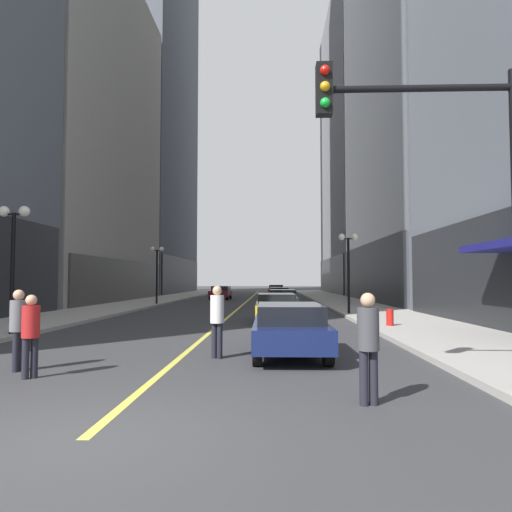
% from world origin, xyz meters
% --- Properties ---
extents(ground_plane, '(200.00, 200.00, 0.00)m').
position_xyz_m(ground_plane, '(0.00, 35.00, 0.00)').
color(ground_plane, '#38383A').
extents(sidewalk_left, '(4.50, 78.00, 0.15)m').
position_xyz_m(sidewalk_left, '(-8.25, 35.00, 0.07)').
color(sidewalk_left, '#ADA8A0').
rests_on(sidewalk_left, ground).
extents(sidewalk_right, '(4.50, 78.00, 0.15)m').
position_xyz_m(sidewalk_right, '(8.25, 35.00, 0.07)').
color(sidewalk_right, '#ADA8A0').
rests_on(sidewalk_right, ground).
extents(lane_centre_stripe, '(0.16, 70.00, 0.01)m').
position_xyz_m(lane_centre_stripe, '(0.00, 35.00, 0.00)').
color(lane_centre_stripe, '#E5D64C').
rests_on(lane_centre_stripe, ground).
extents(building_left_mid, '(15.82, 24.00, 30.17)m').
position_xyz_m(building_left_mid, '(-18.31, 34.50, 15.04)').
color(building_left_mid, '#A8A399').
rests_on(building_left_mid, ground).
extents(building_right_far, '(15.41, 26.00, 41.51)m').
position_xyz_m(building_right_far, '(18.10, 60.00, 20.69)').
color(building_right_far, gray).
rests_on(building_right_far, ground).
extents(car_navy, '(1.88, 4.76, 1.32)m').
position_xyz_m(car_navy, '(2.74, 6.51, 0.72)').
color(car_navy, '#141E4C').
rests_on(car_navy, ground).
extents(car_yellow, '(1.92, 4.69, 1.32)m').
position_xyz_m(car_yellow, '(2.47, 15.57, 0.72)').
color(car_yellow, yellow).
rests_on(car_yellow, ground).
extents(car_grey, '(1.85, 4.31, 1.32)m').
position_xyz_m(car_grey, '(2.93, 24.05, 0.72)').
color(car_grey, slate).
rests_on(car_grey, ground).
extents(car_black, '(1.87, 4.34, 1.32)m').
position_xyz_m(car_black, '(2.87, 32.86, 0.72)').
color(car_black, black).
rests_on(car_black, ground).
extents(car_maroon, '(1.94, 4.42, 1.32)m').
position_xyz_m(car_maroon, '(-2.79, 40.28, 0.72)').
color(car_maroon, maroon).
rests_on(car_maroon, ground).
extents(car_red, '(2.02, 4.24, 1.32)m').
position_xyz_m(car_red, '(2.79, 50.99, 0.72)').
color(car_red, '#B21919').
rests_on(car_red, ground).
extents(pedestrian_in_red_jacket, '(0.48, 0.48, 1.65)m').
position_xyz_m(pedestrian_in_red_jacket, '(-2.48, 3.44, 0.96)').
color(pedestrian_in_red_jacket, black).
rests_on(pedestrian_in_red_jacket, ground).
extents(pedestrian_with_orange_bag, '(0.41, 0.41, 1.74)m').
position_xyz_m(pedestrian_with_orange_bag, '(3.80, 1.71, 1.02)').
color(pedestrian_with_orange_bag, black).
rests_on(pedestrian_with_orange_bag, ground).
extents(pedestrian_in_grey_suit, '(0.39, 0.39, 1.73)m').
position_xyz_m(pedestrian_in_grey_suit, '(-3.13, 4.15, 1.01)').
color(pedestrian_in_grey_suit, black).
rests_on(pedestrian_in_grey_suit, ground).
extents(pedestrian_in_white_shirt, '(0.46, 0.46, 1.79)m').
position_xyz_m(pedestrian_in_white_shirt, '(0.93, 5.92, 1.05)').
color(pedestrian_in_white_shirt, black).
rests_on(pedestrian_in_white_shirt, ground).
extents(traffic_light_near_right, '(3.43, 0.35, 5.65)m').
position_xyz_m(traffic_light_near_right, '(5.35, 2.18, 3.74)').
color(traffic_light_near_right, black).
rests_on(traffic_light_near_right, ground).
extents(street_lamp_left_near, '(1.06, 0.36, 4.43)m').
position_xyz_m(street_lamp_left_near, '(-6.40, 9.65, 3.26)').
color(street_lamp_left_near, black).
rests_on(street_lamp_left_near, ground).
extents(street_lamp_left_far, '(1.06, 0.36, 4.43)m').
position_xyz_m(street_lamp_left_far, '(-6.40, 29.18, 3.26)').
color(street_lamp_left_far, black).
rests_on(street_lamp_left_far, ground).
extents(street_lamp_right_mid, '(1.06, 0.36, 4.43)m').
position_xyz_m(street_lamp_right_mid, '(6.40, 19.56, 3.26)').
color(street_lamp_right_mid, black).
rests_on(street_lamp_right_mid, ground).
extents(fire_hydrant_right, '(0.28, 0.28, 0.80)m').
position_xyz_m(fire_hydrant_right, '(6.90, 12.82, 0.40)').
color(fire_hydrant_right, red).
rests_on(fire_hydrant_right, ground).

